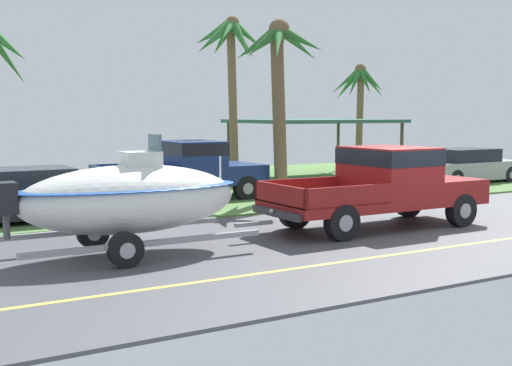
{
  "coord_description": "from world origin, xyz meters",
  "views": [
    {
      "loc": [
        -11.04,
        -11.46,
        2.73
      ],
      "look_at": [
        -2.99,
        2.27,
        1.08
      ],
      "focal_mm": 46.84,
      "sensor_mm": 36.0,
      "label": 1
    }
  ],
  "objects": [
    {
      "name": "pickup_truck_towing",
      "position": [
        -0.16,
        0.79,
        1.07
      ],
      "size": [
        5.76,
        2.12,
        1.94
      ],
      "color": "maroon",
      "rests_on": "ground"
    },
    {
      "name": "palm_tree_mid",
      "position": [
        0.39,
        9.89,
        4.92
      ],
      "size": [
        2.9,
        2.52,
        6.22
      ],
      "color": "brown",
      "rests_on": "ground"
    },
    {
      "name": "boat_on_trailer",
      "position": [
        -6.69,
        0.79,
        1.11
      ],
      "size": [
        5.68,
        2.19,
        2.34
      ],
      "color": "gray",
      "rests_on": "ground"
    },
    {
      "name": "palm_tree_near_left",
      "position": [
        0.26,
        6.45,
        4.23
      ],
      "size": [
        2.95,
        3.37,
        5.69
      ],
      "color": "brown",
      "rests_on": "ground"
    },
    {
      "name": "parked_sedan_near",
      "position": [
        -7.59,
        5.82,
        0.67
      ],
      "size": [
        4.49,
        1.89,
        1.38
      ],
      "color": "black",
      "rests_on": "ground"
    },
    {
      "name": "ground",
      "position": [
        0.0,
        8.38,
        -0.01
      ],
      "size": [
        36.0,
        22.0,
        0.11
      ],
      "color": "#4C4C51"
    },
    {
      "name": "palm_tree_near_right",
      "position": [
        9.8,
        14.16,
        3.86
      ],
      "size": [
        2.57,
        2.93,
        5.16
      ],
      "color": "brown",
      "rests_on": "ground"
    },
    {
      "name": "parked_sedan_far",
      "position": [
        9.39,
        6.97,
        0.67
      ],
      "size": [
        4.44,
        1.86,
        1.38
      ],
      "color": "#99999E",
      "rests_on": "ground"
    },
    {
      "name": "parked_pickup_background",
      "position": [
        -2.23,
        7.63,
        1.05
      ],
      "size": [
        5.45,
        2.16,
        1.89
      ],
      "color": "navy",
      "rests_on": "ground"
    },
    {
      "name": "carport_awning",
      "position": [
        5.28,
        11.54,
        2.38
      ],
      "size": [
        6.34,
        4.82,
        2.51
      ],
      "color": "#4C4238",
      "rests_on": "ground"
    }
  ]
}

